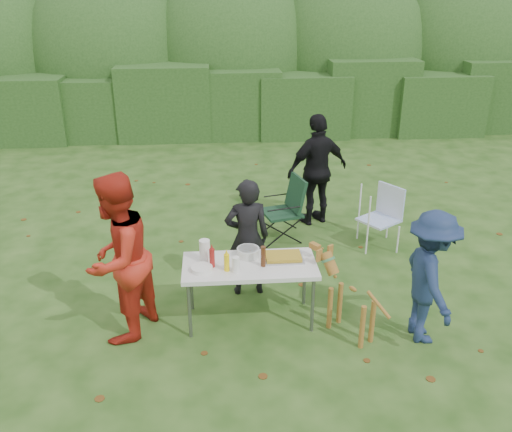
{
  "coord_description": "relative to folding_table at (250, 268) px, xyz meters",
  "views": [
    {
      "loc": [
        -0.54,
        -5.48,
        3.68
      ],
      "look_at": [
        -0.06,
        0.55,
        1.0
      ],
      "focal_mm": 38.0,
      "sensor_mm": 36.0,
      "label": 1
    }
  ],
  "objects": [
    {
      "name": "hedge_row",
      "position": [
        0.18,
        8.18,
        0.16
      ],
      "size": [
        22.0,
        1.4,
        1.7
      ],
      "primitive_type": "cube",
      "color": "#23471C",
      "rests_on": "ground"
    },
    {
      "name": "lawn_chair",
      "position": [
        2.02,
        1.75,
        -0.23
      ],
      "size": [
        0.75,
        0.75,
        0.92
      ],
      "primitive_type": null,
      "rotation": [
        0.0,
        0.0,
        3.73
      ],
      "color": "#5A84DD",
      "rests_on": "ground"
    },
    {
      "name": "paper_towel_roll",
      "position": [
        -0.5,
        0.11,
        0.18
      ],
      "size": [
        0.12,
        0.12,
        0.26
      ],
      "primitive_type": "cylinder",
      "color": "white",
      "rests_on": "folding_table"
    },
    {
      "name": "person_red_jacket",
      "position": [
        -1.41,
        -0.15,
        0.26
      ],
      "size": [
        1.03,
        1.13,
        1.89
      ],
      "primitive_type": "imported",
      "rotation": [
        0.0,
        0.0,
        -1.99
      ],
      "color": "red",
      "rests_on": "ground"
    },
    {
      "name": "dog",
      "position": [
        1.09,
        -0.38,
        -0.24
      ],
      "size": [
        0.85,
        0.99,
        0.9
      ],
      "primitive_type": null,
      "rotation": [
        0.0,
        0.0,
        2.18
      ],
      "color": "olive",
      "rests_on": "ground"
    },
    {
      "name": "folding_table",
      "position": [
        0.0,
        0.0,
        0.0
      ],
      "size": [
        1.5,
        0.7,
        0.74
      ],
      "color": "silver",
      "rests_on": "ground"
    },
    {
      "name": "child",
      "position": [
        1.89,
        -0.48,
        0.07
      ],
      "size": [
        0.56,
        0.98,
        1.51
      ],
      "primitive_type": "imported",
      "rotation": [
        0.0,
        0.0,
        1.57
      ],
      "color": "#1A2A4D",
      "rests_on": "ground"
    },
    {
      "name": "focaccia_bread",
      "position": [
        0.39,
        0.08,
        0.09
      ],
      "size": [
        0.4,
        0.26,
        0.04
      ],
      "primitive_type": "cube",
      "color": "#B29026",
      "rests_on": "food_tray"
    },
    {
      "name": "ground",
      "position": [
        0.18,
        0.18,
        -0.69
      ],
      "size": [
        80.0,
        80.0,
        0.0
      ],
      "primitive_type": "plane",
      "color": "#1E4211"
    },
    {
      "name": "camping_chair",
      "position": [
        0.63,
        2.1,
        -0.19
      ],
      "size": [
        0.75,
        0.75,
        0.98
      ],
      "primitive_type": null,
      "rotation": [
        0.0,
        0.0,
        3.4
      ],
      "color": "#163521",
      "rests_on": "ground"
    },
    {
      "name": "mustard_bottle",
      "position": [
        -0.26,
        -0.13,
        0.15
      ],
      "size": [
        0.06,
        0.06,
        0.2
      ],
      "primitive_type": "cylinder",
      "color": "yellow",
      "rests_on": "folding_table"
    },
    {
      "name": "person_black_puffy",
      "position": [
        1.26,
        2.68,
        0.21
      ],
      "size": [
        1.13,
        0.78,
        1.79
      ],
      "primitive_type": "imported",
      "rotation": [
        0.0,
        0.0,
        3.51
      ],
      "color": "black",
      "rests_on": "ground"
    },
    {
      "name": "ketchup_bottle",
      "position": [
        -0.42,
        -0.03,
        0.16
      ],
      "size": [
        0.06,
        0.06,
        0.22
      ],
      "primitive_type": "cylinder",
      "color": "maroon",
      "rests_on": "folding_table"
    },
    {
      "name": "plate_stack",
      "position": [
        -0.53,
        -0.11,
        0.08
      ],
      "size": [
        0.24,
        0.24,
        0.05
      ],
      "primitive_type": "cylinder",
      "color": "white",
      "rests_on": "folding_table"
    },
    {
      "name": "pasta_bowl",
      "position": [
        -0.0,
        0.19,
        0.1
      ],
      "size": [
        0.26,
        0.26,
        0.1
      ],
      "primitive_type": "cylinder",
      "color": "silver",
      "rests_on": "folding_table"
    },
    {
      "name": "beer_bottle",
      "position": [
        0.15,
        -0.06,
        0.17
      ],
      "size": [
        0.06,
        0.06,
        0.24
      ],
      "primitive_type": "cylinder",
      "color": "#47230F",
      "rests_on": "folding_table"
    },
    {
      "name": "cup_stack",
      "position": [
        -0.16,
        -0.17,
        0.14
      ],
      "size": [
        0.08,
        0.08,
        0.18
      ],
      "primitive_type": "cylinder",
      "color": "white",
      "rests_on": "folding_table"
    },
    {
      "name": "person_cook",
      "position": [
        0.01,
        0.62,
        0.07
      ],
      "size": [
        0.58,
        0.41,
        1.52
      ],
      "primitive_type": "imported",
      "rotation": [
        0.0,
        0.0,
        3.22
      ],
      "color": "black",
      "rests_on": "ground"
    },
    {
      "name": "shrub_backdrop",
      "position": [
        0.18,
        9.78,
        0.91
      ],
      "size": [
        20.0,
        2.6,
        3.2
      ],
      "primitive_type": "ellipsoid",
      "color": "#3D6628",
      "rests_on": "ground"
    },
    {
      "name": "food_tray",
      "position": [
        0.39,
        0.08,
        0.06
      ],
      "size": [
        0.45,
        0.3,
        0.02
      ],
      "primitive_type": "cube",
      "color": "#B7B7BA",
      "rests_on": "folding_table"
    }
  ]
}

